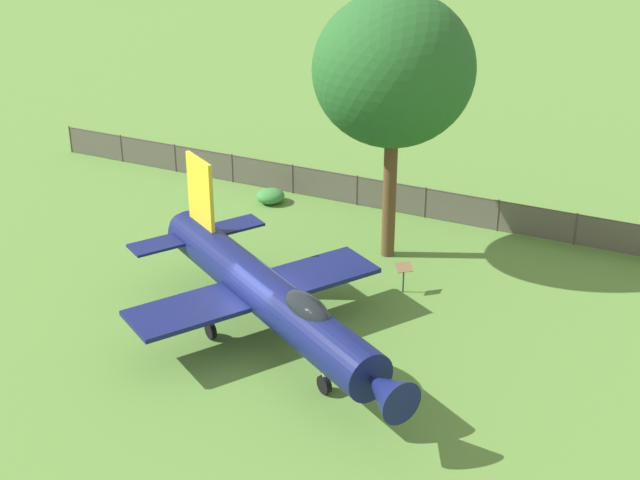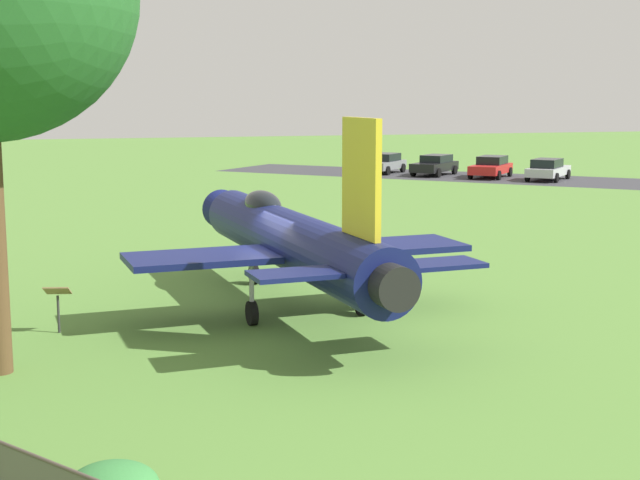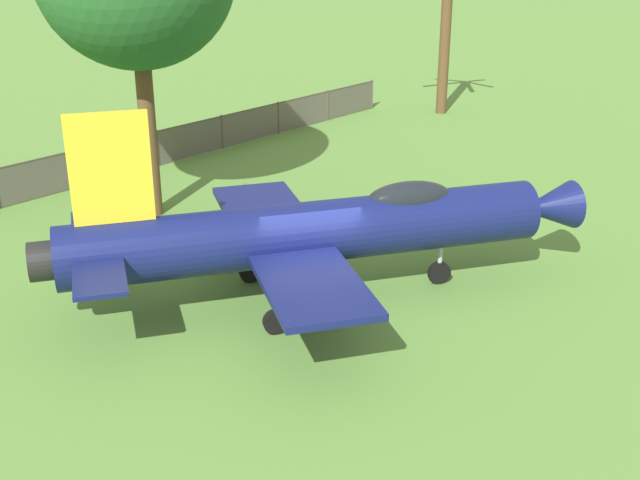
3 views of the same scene
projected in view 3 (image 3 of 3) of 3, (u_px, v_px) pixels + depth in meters
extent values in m
plane|color=#568438|center=(308.00, 300.00, 20.49)|extent=(200.00, 200.00, 0.00)
cylinder|color=#111951|center=(308.00, 233.00, 19.80)|extent=(11.97, 2.31, 1.52)
cone|color=#111951|center=(546.00, 207.00, 21.48)|extent=(1.68, 1.39, 1.29)
cylinder|color=black|center=(42.00, 261.00, 18.20)|extent=(0.66, 0.95, 0.91)
ellipsoid|color=black|center=(409.00, 198.00, 20.22)|extent=(2.25, 1.04, 0.84)
cube|color=yellow|center=(110.00, 169.00, 17.86)|extent=(1.81, 0.26, 2.53)
cube|color=#111951|center=(262.00, 207.00, 22.00)|extent=(2.35, 3.75, 0.16)
cube|color=#111951|center=(313.00, 286.00, 17.43)|extent=(2.35, 3.75, 0.16)
cube|color=#111951|center=(95.00, 224.00, 19.93)|extent=(1.22, 1.87, 0.10)
cube|color=#111951|center=(99.00, 279.00, 16.98)|extent=(1.22, 1.87, 0.10)
cylinder|color=#A5A8AD|center=(441.00, 248.00, 21.03)|extent=(0.12, 0.12, 1.38)
cylinder|color=black|center=(439.00, 273.00, 21.30)|extent=(0.61, 0.22, 0.60)
cylinder|color=#A5A8AD|center=(249.00, 247.00, 21.11)|extent=(0.12, 0.12, 1.38)
cylinder|color=black|center=(250.00, 271.00, 21.37)|extent=(0.61, 0.22, 0.60)
cylinder|color=#A5A8AD|center=(275.00, 295.00, 18.51)|extent=(0.12, 0.12, 1.38)
cylinder|color=black|center=(276.00, 322.00, 18.78)|extent=(0.61, 0.22, 0.60)
cylinder|color=brown|center=(148.00, 124.00, 25.11)|extent=(0.52, 0.52, 5.91)
cylinder|color=brown|center=(445.00, 40.00, 37.78)|extent=(0.50, 0.50, 6.93)
cylinder|color=#4C4238|center=(372.00, 94.00, 39.65)|extent=(0.08, 0.08, 1.41)
cylinder|color=#4C4238|center=(328.00, 105.00, 37.44)|extent=(0.08, 0.08, 1.41)
cylinder|color=#4C4238|center=(278.00, 118.00, 35.22)|extent=(0.08, 0.08, 1.41)
cylinder|color=#4C4238|center=(222.00, 132.00, 33.01)|extent=(0.08, 0.08, 1.41)
cylinder|color=#4C4238|center=(158.00, 148.00, 30.80)|extent=(0.08, 0.08, 1.41)
cylinder|color=#4C4238|center=(83.00, 167.00, 28.59)|extent=(0.08, 0.08, 1.41)
cylinder|color=#4C4238|center=(39.00, 159.00, 27.24)|extent=(29.10, 20.60, 0.05)
cube|color=#59544C|center=(42.00, 177.00, 27.49)|extent=(29.08, 20.57, 1.35)
cylinder|color=#333333|center=(250.00, 207.00, 25.55)|extent=(0.06, 0.06, 0.90)
cube|color=olive|center=(249.00, 189.00, 25.33)|extent=(0.54, 0.68, 0.25)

